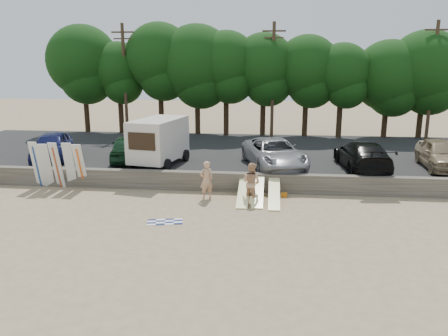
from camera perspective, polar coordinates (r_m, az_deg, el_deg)
The scene contains 24 objects.
ground at distance 20.35m, azimuth 0.34°, elevation -5.40°, with size 120.00×120.00×0.00m, color tan.
seawall at distance 23.05m, azimuth 1.10°, elevation -1.81°, with size 44.00×0.50×1.00m, color #6B6356.
parking_lot at distance 30.36m, azimuth 2.37°, elevation 1.64°, with size 44.00×14.50×0.70m, color #282828.
treeline at distance 36.74m, azimuth 3.16°, elevation 13.18°, with size 34.17×6.37×9.24m.
utility_poles at distance 35.16m, azimuth 6.40°, elevation 11.55°, with size 25.80×0.26×9.00m.
box_trailer at distance 26.04m, azimuth -8.51°, elevation 3.73°, with size 3.07×4.61×2.73m.
car_0 at distance 29.38m, azimuth -21.55°, elevation 2.69°, with size 2.02×5.01×1.71m, color #151A49.
car_1 at distance 27.61m, azimuth -12.48°, elevation 2.58°, with size 1.91×4.74×1.61m, color #12321A.
car_2 at distance 25.36m, azimuth 6.57°, elevation 1.91°, with size 2.75×5.97×1.66m, color gray.
car_3 at distance 26.00m, azimuth 17.59°, elevation 1.61°, with size 2.28×5.60×1.62m, color black.
car_4 at distance 27.84m, azimuth 26.50°, elevation 1.64°, with size 2.00×4.97×1.69m, color #95805F.
surfboard_upright_0 at distance 25.61m, azimuth -23.24°, elevation 0.43°, with size 0.50×0.06×2.60m, color silver.
surfboard_upright_1 at distance 25.25m, azimuth -22.19°, elevation 0.28°, with size 0.50×0.06×2.60m, color silver.
surfboard_upright_2 at distance 25.05m, azimuth -20.99°, elevation 0.35°, with size 0.50×0.06×2.60m, color silver.
surfboard_upright_3 at distance 24.79m, azimuth -19.51°, elevation 0.34°, with size 0.50×0.06×2.60m, color silver.
surfboard_upright_4 at distance 24.55m, azimuth -18.25°, elevation 0.25°, with size 0.50×0.06×2.60m, color silver.
surfboard_low_0 at distance 21.57m, azimuth 2.57°, elevation -3.18°, with size 0.56×3.00×0.07m, color #FFFBA0.
surfboard_low_1 at distance 21.59m, azimuth 4.45°, elevation -2.96°, with size 0.56×3.00×0.07m, color #FFFBA0.
surfboard_low_2 at distance 21.41m, azimuth 6.57°, elevation -3.31°, with size 0.56×3.00×0.07m, color #FFFBA0.
beachgoer_a at distance 21.65m, azimuth -2.32°, elevation -1.58°, with size 0.70×0.46×1.92m, color tan.
beachgoer_b at distance 21.15m, azimuth 3.59°, elevation -1.90°, with size 0.95×0.74×1.96m, color tan.
cooler at distance 22.53m, azimuth 2.49°, elevation -3.09°, with size 0.38×0.30×0.32m, color #227F3A.
gear_bag at distance 22.34m, azimuth 7.86°, elevation -3.49°, with size 0.30×0.25×0.22m, color orange.
beach_towel at distance 18.94m, azimuth -7.72°, elevation -6.98°, with size 1.50×1.50×0.00m, color white.
Camera 1 is at (1.97, -19.14, 6.61)m, focal length 35.00 mm.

